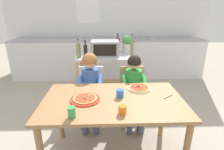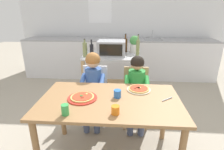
{
  "view_description": "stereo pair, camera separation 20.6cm",
  "coord_description": "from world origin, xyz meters",
  "px_view_note": "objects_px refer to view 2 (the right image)",
  "views": [
    {
      "loc": [
        -0.07,
        -1.63,
        1.59
      ],
      "look_at": [
        0.0,
        0.3,
        0.88
      ],
      "focal_mm": 29.15,
      "sensor_mm": 36.0,
      "label": 1
    },
    {
      "loc": [
        0.14,
        -1.63,
        1.59
      ],
      "look_at": [
        0.0,
        0.3,
        0.88
      ],
      "focal_mm": 29.15,
      "sensor_mm": 36.0,
      "label": 2
    }
  ],
  "objects_px": {
    "pizza_plate_red_rimmed": "(82,97)",
    "dining_table": "(110,108)",
    "child_in_blue_striped_shirt": "(93,81)",
    "potted_herb_plant": "(134,44)",
    "dining_chair_left": "(95,90)",
    "kitchen_island_cart": "(112,71)",
    "bottle_brown_beer": "(125,45)",
    "bottle_slim_sauce": "(85,49)",
    "dining_chair_right": "(136,92)",
    "bottle_dark_olive_oil": "(138,49)",
    "drinking_cup_blue": "(117,94)",
    "serving_spoon": "(167,99)",
    "drinking_cup_orange": "(115,110)",
    "drinking_cup_green": "(65,110)",
    "bottle_clear_vinegar": "(92,51)",
    "toaster_oven": "(112,48)",
    "pizza_plate_cream": "(139,89)",
    "child_in_green_shirt": "(137,85)"
  },
  "relations": [
    {
      "from": "pizza_plate_red_rimmed",
      "to": "dining_table",
      "type": "bearing_deg",
      "value": 1.08
    },
    {
      "from": "toaster_oven",
      "to": "pizza_plate_red_rimmed",
      "type": "height_order",
      "value": "toaster_oven"
    },
    {
      "from": "dining_chair_right",
      "to": "serving_spoon",
      "type": "height_order",
      "value": "dining_chair_right"
    },
    {
      "from": "pizza_plate_cream",
      "to": "drinking_cup_green",
      "type": "distance_m",
      "value": 0.86
    },
    {
      "from": "bottle_clear_vinegar",
      "to": "bottle_brown_beer",
      "type": "bearing_deg",
      "value": 39.95
    },
    {
      "from": "child_in_blue_striped_shirt",
      "to": "dining_table",
      "type": "bearing_deg",
      "value": -65.19
    },
    {
      "from": "dining_table",
      "to": "child_in_blue_striped_shirt",
      "type": "bearing_deg",
      "value": 114.81
    },
    {
      "from": "drinking_cup_green",
      "to": "drinking_cup_blue",
      "type": "bearing_deg",
      "value": 39.81
    },
    {
      "from": "potted_herb_plant",
      "to": "child_in_blue_striped_shirt",
      "type": "height_order",
      "value": "potted_herb_plant"
    },
    {
      "from": "bottle_brown_beer",
      "to": "potted_herb_plant",
      "type": "bearing_deg",
      "value": -24.17
    },
    {
      "from": "kitchen_island_cart",
      "to": "bottle_dark_olive_oil",
      "type": "bearing_deg",
      "value": -29.43
    },
    {
      "from": "kitchen_island_cart",
      "to": "dining_table",
      "type": "height_order",
      "value": "kitchen_island_cart"
    },
    {
      "from": "drinking_cup_orange",
      "to": "dining_table",
      "type": "bearing_deg",
      "value": 104.63
    },
    {
      "from": "bottle_dark_olive_oil",
      "to": "pizza_plate_cream",
      "type": "relative_size",
      "value": 1.43
    },
    {
      "from": "toaster_oven",
      "to": "serving_spoon",
      "type": "distance_m",
      "value": 1.46
    },
    {
      "from": "bottle_slim_sauce",
      "to": "dining_chair_right",
      "type": "distance_m",
      "value": 1.06
    },
    {
      "from": "child_in_green_shirt",
      "to": "drinking_cup_orange",
      "type": "xyz_separation_m",
      "value": [
        -0.24,
        -0.85,
        0.12
      ]
    },
    {
      "from": "bottle_slim_sauce",
      "to": "bottle_dark_olive_oil",
      "type": "bearing_deg",
      "value": -6.31
    },
    {
      "from": "drinking_cup_green",
      "to": "bottle_brown_beer",
      "type": "bearing_deg",
      "value": 75.08
    },
    {
      "from": "bottle_clear_vinegar",
      "to": "bottle_slim_sauce",
      "type": "bearing_deg",
      "value": 158.78
    },
    {
      "from": "child_in_blue_striped_shirt",
      "to": "child_in_green_shirt",
      "type": "height_order",
      "value": "child_in_blue_striped_shirt"
    },
    {
      "from": "child_in_blue_striped_shirt",
      "to": "pizza_plate_red_rimmed",
      "type": "bearing_deg",
      "value": -90.0
    },
    {
      "from": "dining_chair_right",
      "to": "pizza_plate_cream",
      "type": "xyz_separation_m",
      "value": [
        -0.0,
        -0.47,
        0.26
      ]
    },
    {
      "from": "drinking_cup_blue",
      "to": "bottle_dark_olive_oil",
      "type": "bearing_deg",
      "value": 76.1
    },
    {
      "from": "bottle_dark_olive_oil",
      "to": "potted_herb_plant",
      "type": "height_order",
      "value": "bottle_dark_olive_oil"
    },
    {
      "from": "bottle_slim_sauce",
      "to": "drinking_cup_blue",
      "type": "relative_size",
      "value": 3.56
    },
    {
      "from": "potted_herb_plant",
      "to": "serving_spoon",
      "type": "distance_m",
      "value": 1.53
    },
    {
      "from": "toaster_oven",
      "to": "drinking_cup_blue",
      "type": "distance_m",
      "value": 1.29
    },
    {
      "from": "potted_herb_plant",
      "to": "drinking_cup_green",
      "type": "xyz_separation_m",
      "value": [
        -0.66,
        -1.82,
        -0.24
      ]
    },
    {
      "from": "pizza_plate_red_rimmed",
      "to": "bottle_slim_sauce",
      "type": "bearing_deg",
      "value": 100.23
    },
    {
      "from": "dining_table",
      "to": "dining_chair_right",
      "type": "relative_size",
      "value": 1.74
    },
    {
      "from": "toaster_oven",
      "to": "bottle_slim_sauce",
      "type": "distance_m",
      "value": 0.44
    },
    {
      "from": "bottle_slim_sauce",
      "to": "dining_chair_right",
      "type": "relative_size",
      "value": 0.35
    },
    {
      "from": "bottle_brown_beer",
      "to": "dining_chair_right",
      "type": "relative_size",
      "value": 0.39
    },
    {
      "from": "bottle_clear_vinegar",
      "to": "dining_table",
      "type": "relative_size",
      "value": 0.2
    },
    {
      "from": "toaster_oven",
      "to": "dining_chair_left",
      "type": "xyz_separation_m",
      "value": [
        -0.2,
        -0.59,
        -0.5
      ]
    },
    {
      "from": "bottle_dark_olive_oil",
      "to": "potted_herb_plant",
      "type": "distance_m",
      "value": 0.42
    },
    {
      "from": "bottle_slim_sauce",
      "to": "potted_herb_plant",
      "type": "relative_size",
      "value": 0.97
    },
    {
      "from": "drinking_cup_blue",
      "to": "kitchen_island_cart",
      "type": "bearing_deg",
      "value": 96.62
    },
    {
      "from": "dining_chair_left",
      "to": "pizza_plate_cream",
      "type": "xyz_separation_m",
      "value": [
        0.58,
        -0.49,
        0.26
      ]
    },
    {
      "from": "bottle_dark_olive_oil",
      "to": "potted_herb_plant",
      "type": "relative_size",
      "value": 1.27
    },
    {
      "from": "child_in_blue_striped_shirt",
      "to": "dining_chair_left",
      "type": "bearing_deg",
      "value": 90.0
    },
    {
      "from": "bottle_slim_sauce",
      "to": "dining_table",
      "type": "xyz_separation_m",
      "value": [
        0.49,
        -1.19,
        -0.34
      ]
    },
    {
      "from": "kitchen_island_cart",
      "to": "bottle_brown_beer",
      "type": "relative_size",
      "value": 2.99
    },
    {
      "from": "potted_herb_plant",
      "to": "dining_chair_left",
      "type": "bearing_deg",
      "value": -126.24
    },
    {
      "from": "bottle_dark_olive_oil",
      "to": "child_in_green_shirt",
      "type": "xyz_separation_m",
      "value": [
        -0.03,
        -0.51,
        -0.37
      ]
    },
    {
      "from": "drinking_cup_blue",
      "to": "drinking_cup_green",
      "type": "height_order",
      "value": "drinking_cup_green"
    },
    {
      "from": "bottle_slim_sauce",
      "to": "drinking_cup_blue",
      "type": "distance_m",
      "value": 1.29
    },
    {
      "from": "bottle_dark_olive_oil",
      "to": "drinking_cup_blue",
      "type": "relative_size",
      "value": 4.69
    },
    {
      "from": "child_in_green_shirt",
      "to": "dining_chair_right",
      "type": "bearing_deg",
      "value": 90.0
    }
  ]
}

